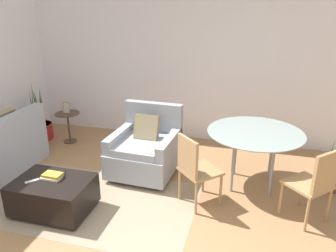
% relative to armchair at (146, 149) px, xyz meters
% --- Properties ---
extents(wall_back, '(12.00, 0.06, 2.75)m').
position_rel_armchair_xyz_m(wall_back, '(0.17, 1.48, 1.02)').
color(wall_back, white).
rests_on(wall_back, ground_plane).
extents(area_rug, '(2.51, 1.52, 0.01)m').
position_rel_armchair_xyz_m(area_rug, '(-0.37, -0.93, -0.35)').
color(area_rug, gray).
rests_on(area_rug, ground_plane).
extents(armchair, '(0.92, 0.98, 0.95)m').
position_rel_armchair_xyz_m(armchair, '(0.00, 0.00, 0.00)').
color(armchair, '#999EA8').
rests_on(armchair, ground_plane).
extents(ottoman, '(0.88, 0.63, 0.40)m').
position_rel_armchair_xyz_m(ottoman, '(-0.73, -1.21, -0.13)').
color(ottoman, black).
rests_on(ottoman, ground_plane).
extents(book_stack, '(0.24, 0.16, 0.06)m').
position_rel_armchair_xyz_m(book_stack, '(-0.75, -1.16, 0.08)').
color(book_stack, beige).
rests_on(book_stack, ottoman).
extents(tv_remote_primary, '(0.13, 0.14, 0.01)m').
position_rel_armchair_xyz_m(tv_remote_primary, '(-0.94, -1.28, 0.06)').
color(tv_remote_primary, '#B7B7BC').
rests_on(tv_remote_primary, ottoman).
extents(tv_remote_secondary, '(0.11, 0.16, 0.01)m').
position_rel_armchair_xyz_m(tv_remote_secondary, '(-0.68, -1.04, 0.06)').
color(tv_remote_secondary, black).
rests_on(tv_remote_secondary, ottoman).
extents(potted_plant, '(0.42, 0.42, 1.08)m').
position_rel_armchair_xyz_m(potted_plant, '(-2.24, 0.68, -0.13)').
color(potted_plant, maroon).
rests_on(potted_plant, ground_plane).
extents(side_table, '(0.42, 0.42, 0.54)m').
position_rel_armchair_xyz_m(side_table, '(-1.66, 0.69, 0.02)').
color(side_table, '#4C3828').
rests_on(side_table, ground_plane).
extents(picture_frame, '(0.14, 0.07, 0.19)m').
position_rel_armchair_xyz_m(picture_frame, '(-1.66, 0.69, 0.28)').
color(picture_frame, '#8C6647').
rests_on(picture_frame, side_table).
extents(dining_table, '(1.23, 1.23, 0.77)m').
position_rel_armchair_xyz_m(dining_table, '(1.50, 0.02, 0.34)').
color(dining_table, '#8C9E99').
rests_on(dining_table, ground_plane).
extents(dining_chair_near_left, '(0.59, 0.59, 0.90)m').
position_rel_armchair_xyz_m(dining_chair_near_left, '(0.83, -0.65, 0.16)').
color(dining_chair_near_left, tan).
rests_on(dining_chair_near_left, ground_plane).
extents(dining_chair_near_right, '(0.59, 0.59, 0.90)m').
position_rel_armchair_xyz_m(dining_chair_near_right, '(2.16, -0.65, 0.16)').
color(dining_chair_near_right, tan).
rests_on(dining_chair_near_right, ground_plane).
extents(potted_plant_small, '(0.30, 0.30, 0.71)m').
position_rel_armchair_xyz_m(potted_plant_small, '(2.50, 0.19, -0.18)').
color(potted_plant_small, brown).
rests_on(potted_plant_small, ground_plane).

